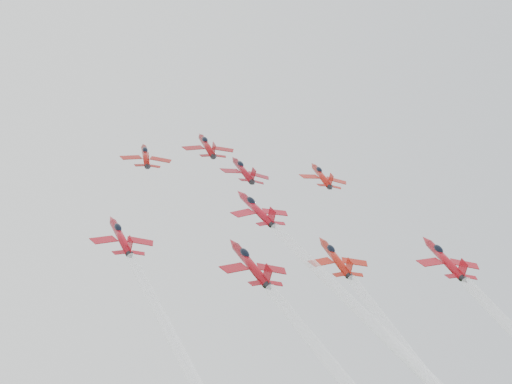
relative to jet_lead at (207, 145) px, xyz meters
name	(u,v)px	position (x,y,z in m)	size (l,w,h in m)	color
jet_lead	(207,145)	(0.00, 0.00, 0.00)	(10.42, 13.28, 8.65)	maroon
jet_row2_left	(145,156)	(-13.81, -7.07, -4.30)	(9.23, 11.76, 7.66)	#9A140E
jet_row2_center	(243,170)	(3.66, -10.44, -6.34)	(9.69, 12.35, 8.05)	maroon
jet_row2_right	(321,175)	(19.69, -10.50, -6.38)	(9.69, 12.34, 8.04)	#AF1910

